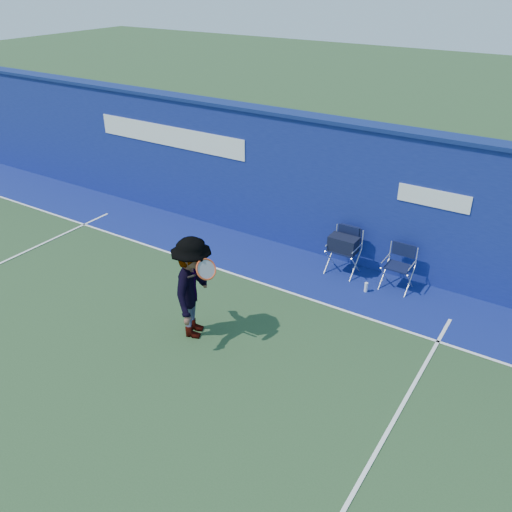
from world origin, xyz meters
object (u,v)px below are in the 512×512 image
Objects in this scene: directors_chair_right at (397,276)px; water_bottle at (366,287)px; directors_chair_left at (343,255)px; tennis_player at (193,288)px.

directors_chair_right is 4.33× the size of water_bottle.
directors_chair_left reaches higher than water_bottle.
directors_chair_right is 0.48× the size of tennis_player.
tennis_player is at bearing -125.98° from directors_chair_right.
directors_chair_right is 4.29m from tennis_player.
water_bottle is at bearing -31.85° from directors_chair_left.
tennis_player is at bearing -110.82° from directors_chair_left.
tennis_player reaches higher than directors_chair_left.
directors_chair_right is 0.69m from water_bottle.
water_bottle is (-0.46, -0.48, -0.18)m from directors_chair_right.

